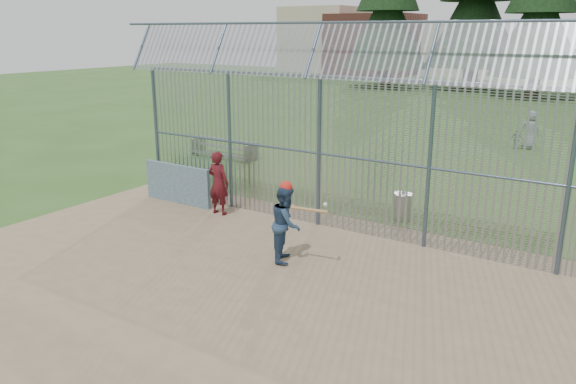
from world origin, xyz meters
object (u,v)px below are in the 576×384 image
Objects in this scene: dugout_wall at (178,184)px; onlooker at (218,183)px; trash_can at (403,206)px; bleacher at (224,148)px; batter at (286,224)px.

dugout_wall is 1.36× the size of onlooker.
dugout_wall is at bearing -159.72° from trash_can.
dugout_wall reaches higher than trash_can.
bleacher is (-4.70, 5.96, -0.53)m from onlooker.
batter reaches higher than bleacher.
batter is at bearing -20.32° from dugout_wall.
batter is at bearing -43.44° from bleacher.
trash_can is (1.12, 4.28, -0.52)m from batter.
bleacher is (-8.18, 7.74, -0.49)m from batter.
dugout_wall reaches higher than bleacher.
batter reaches higher than dugout_wall.
trash_can is at bearing -153.49° from onlooker.
trash_can is at bearing -20.46° from bleacher.
onlooker reaches higher than trash_can.
onlooker is (1.75, -0.15, 0.32)m from dugout_wall.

